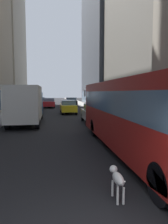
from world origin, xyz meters
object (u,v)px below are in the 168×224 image
box_truck (26,103)px  car_red_coupe (49,103)px  car_blue_hatchback (35,106)px  car_white_van (95,113)px  dalmatian_dog (117,178)px  car_yellow_taxi (68,107)px  car_silver_sedan (41,101)px  transit_bus (137,111)px  car_black_suv (71,102)px

box_truck → car_red_coupe: bearing=85.0°
car_blue_hatchback → car_white_van: bearing=-59.7°
car_blue_hatchback → dalmatian_dog: car_blue_hatchback is taller
car_yellow_taxi → car_white_van: bearing=-79.3°
car_yellow_taxi → car_red_coupe: 10.73m
car_white_van → car_silver_sedan: size_ratio=0.89×
box_truck → dalmatian_dog: box_truck is taller
car_silver_sedan → car_blue_hatchback: 15.16m
car_white_van → car_blue_hatchback: 11.09m
dalmatian_dog → car_blue_hatchback: bearing=99.2°
car_silver_sedan → car_yellow_taxi: same height
car_white_van → dalmatian_dog: 12.63m
car_white_van → transit_bus: bearing=-90.0°
car_red_coupe → box_truck: size_ratio=0.64×
car_blue_hatchback → car_yellow_taxi: (4.00, -1.09, -0.00)m
car_blue_hatchback → box_truck: bearing=-90.0°
transit_bus → car_yellow_taxi: transit_bus is taller
transit_bus → car_black_suv: (0.00, 30.65, -0.95)m
car_black_suv → car_yellow_taxi: 13.53m
car_silver_sedan → dalmatian_dog: (3.55, -37.19, -0.31)m
car_blue_hatchback → dalmatian_dog: bearing=-80.8°
transit_bus → box_truck: bearing=121.3°
car_silver_sedan → box_truck: (-0.00, -24.26, 0.84)m
dalmatian_dog → car_yellow_taxi: bearing=88.8°
car_white_van → car_yellow_taxi: bearing=100.7°
car_blue_hatchback → car_yellow_taxi: bearing=-15.3°
car_yellow_taxi → transit_bus: bearing=-84.7°
car_yellow_taxi → dalmatian_dog: size_ratio=4.68×
car_white_van → car_yellow_taxi: same height
dalmatian_dog → car_silver_sedan: bearing=95.5°
car_silver_sedan → car_black_suv: bearing=-26.7°
box_truck → car_blue_hatchback: bearing=90.0°
car_silver_sedan → car_blue_hatchback: bearing=-90.0°
car_red_coupe → car_yellow_taxi: bearing=-77.1°
car_silver_sedan → car_red_coupe: bearing=-74.6°
car_red_coupe → box_truck: (-1.60, -18.47, 0.84)m
car_yellow_taxi → car_silver_sedan: bearing=103.8°
car_white_van → car_black_suv: (0.00, 21.91, 0.00)m
car_white_van → dalmatian_dog: size_ratio=4.42×
transit_bus → car_red_coupe: size_ratio=2.41×
transit_bus → car_white_van: size_ratio=2.71×
car_black_suv → car_blue_hatchback: 13.55m
car_black_suv → car_red_coupe: size_ratio=0.91×
car_black_suv → car_silver_sedan: same height
car_white_van → box_truck: (-5.60, 0.47, 0.84)m
car_yellow_taxi → box_truck: (-4.00, -8.01, 0.84)m
car_blue_hatchback → dalmatian_dog: size_ratio=4.74×
car_black_suv → car_white_van: bearing=-90.0°
car_silver_sedan → car_red_coupe: size_ratio=1.00×
transit_bus → box_truck: 10.78m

